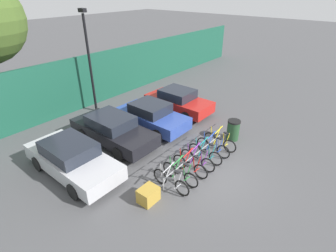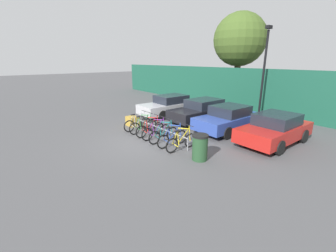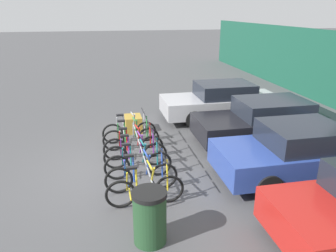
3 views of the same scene
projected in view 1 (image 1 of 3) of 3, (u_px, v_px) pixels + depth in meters
ground_plane at (208, 171)px, 10.87m from camera, size 120.00×120.00×0.00m
hoarding_wall at (72, 86)px, 15.43m from camera, size 36.00×0.16×3.18m
bike_rack at (195, 155)px, 11.03m from camera, size 4.19×0.04×0.57m
bicycle_silver at (171, 181)px, 9.77m from camera, size 0.68×1.71×1.05m
bicycle_green at (180, 174)px, 10.15m from camera, size 0.68×1.71×1.05m
bicycle_red at (190, 166)px, 10.61m from camera, size 0.68×1.71×1.05m
bicycle_purple at (197, 160)px, 10.97m from camera, size 0.68×1.71×1.05m
bicycle_teal at (205, 153)px, 11.38m from camera, size 0.68×1.71×1.05m
bicycle_blue at (213, 147)px, 11.83m from camera, size 0.68×1.71×1.05m
bicycle_yellow at (220, 141)px, 12.24m from camera, size 0.68×1.71×1.05m
car_silver at (72, 158)px, 10.52m from camera, size 1.91×4.49×1.40m
car_black at (113, 130)px, 12.60m from camera, size 1.91×4.55×1.40m
car_blue at (151, 116)px, 13.93m from camera, size 1.91×4.00×1.40m
car_red at (178, 101)px, 15.71m from camera, size 1.91×4.03×1.40m
lamp_post at (89, 58)px, 14.62m from camera, size 0.24×0.44×5.79m
trash_bin at (233, 130)px, 12.93m from camera, size 0.63×0.63×1.03m
cargo_crate at (148, 195)px, 9.27m from camera, size 0.70×0.56×0.55m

